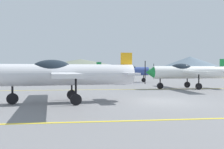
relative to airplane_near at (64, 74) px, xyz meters
name	(u,v)px	position (x,y,z in m)	size (l,w,h in m)	color
ground_plane	(162,102)	(5.42, -0.23, -1.56)	(400.00, 400.00, 0.00)	slate
apron_line_near	(204,119)	(5.42, -4.97, -1.55)	(80.00, 0.16, 0.01)	yellow
apron_line_far	(133,89)	(5.42, 7.88, -1.55)	(80.00, 0.16, 0.01)	yellow
airplane_near	(64,74)	(0.00, 0.00, 0.00)	(8.08, 9.27, 2.77)	silver
airplane_mid	(187,72)	(10.62, 8.01, 0.00)	(7.99, 9.22, 2.77)	white
airplane_far	(125,71)	(6.72, 19.31, 0.00)	(8.01, 9.23, 2.77)	#33478C
airplane_back	(79,70)	(0.38, 28.84, 0.00)	(8.04, 9.25, 2.77)	silver
hill_centerleft	(81,66)	(-0.24, 122.04, 2.10)	(77.37, 77.37, 7.31)	slate
hill_centerright	(190,64)	(73.36, 143.36, 3.60)	(55.81, 55.81, 10.32)	slate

